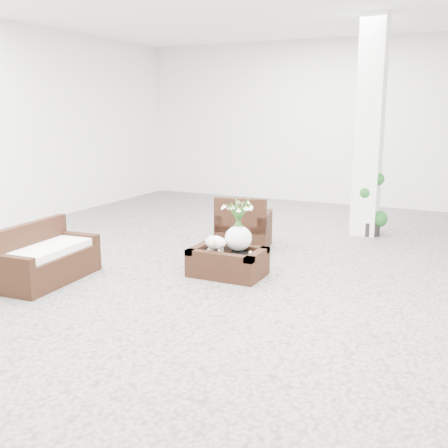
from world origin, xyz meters
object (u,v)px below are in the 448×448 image
at_px(armchair, 244,222).
at_px(topiary, 371,192).
at_px(coffee_table, 228,263).
at_px(loveseat, 47,253).

bearing_deg(armchair, topiary, -145.64).
bearing_deg(armchair, coffee_table, 92.33).
xyz_separation_m(loveseat, topiary, (3.03, 4.17, 0.36)).
bearing_deg(coffee_table, topiary, 68.85).
bearing_deg(topiary, loveseat, -126.07).
bearing_deg(armchair, loveseat, 46.12).
relative_size(coffee_table, topiary, 0.63).
distance_m(coffee_table, armchair, 1.42).
bearing_deg(loveseat, armchair, -34.73).
bearing_deg(loveseat, coffee_table, -62.25).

